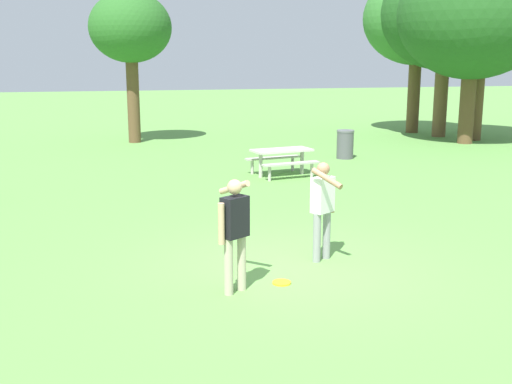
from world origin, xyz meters
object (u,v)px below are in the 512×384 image
at_px(person_thrower, 323,204).
at_px(tree_slender_mid, 446,15).
at_px(person_catcher, 234,227).
at_px(tree_back_left, 483,6).
at_px(frisbee, 282,283).
at_px(tree_tall_left, 130,29).
at_px(trash_can_further_along, 345,144).
at_px(tree_far_right, 474,15).
at_px(tree_broad_center, 418,19).
at_px(picnic_table_near, 282,156).

distance_m(person_thrower, tree_slender_mid, 18.73).
bearing_deg(person_catcher, tree_back_left, 46.21).
height_order(frisbee, tree_tall_left, tree_tall_left).
xyz_separation_m(trash_can_further_along, tree_far_right, (6.17, 2.35, 4.45)).
bearing_deg(tree_back_left, person_catcher, -133.79).
xyz_separation_m(tree_tall_left, tree_back_left, (13.63, -2.95, 0.92)).
height_order(person_catcher, tree_back_left, tree_back_left).
xyz_separation_m(trash_can_further_along, tree_back_left, (7.12, 3.16, 4.86)).
xyz_separation_m(tree_broad_center, tree_far_right, (0.16, -3.93, -0.09)).
bearing_deg(trash_can_further_along, tree_far_right, 20.81).
distance_m(person_catcher, tree_tall_left, 17.41).
bearing_deg(frisbee, tree_far_right, 48.03).
bearing_deg(trash_can_further_along, picnic_table_near, -140.68).
relative_size(frisbee, picnic_table_near, 0.15).
relative_size(trash_can_further_along, tree_far_right, 0.13).
bearing_deg(trash_can_further_along, person_thrower, -115.24).
relative_size(person_catcher, tree_tall_left, 0.28).
xyz_separation_m(tree_far_right, tree_back_left, (0.95, 0.82, 0.41)).
relative_size(trash_can_further_along, tree_slender_mid, 0.13).
height_order(person_thrower, tree_slender_mid, tree_slender_mid).
distance_m(person_thrower, tree_tall_left, 16.52).
relative_size(picnic_table_near, tree_slender_mid, 0.26).
bearing_deg(person_thrower, trash_can_further_along, 64.76).
xyz_separation_m(person_catcher, trash_can_further_along, (6.41, 10.95, -0.48)).
relative_size(tree_broad_center, tree_back_left, 0.90).
distance_m(person_thrower, frisbee, 1.62).
bearing_deg(person_catcher, person_thrower, 30.37).
distance_m(trash_can_further_along, tree_far_right, 7.96).
xyz_separation_m(picnic_table_near, tree_tall_left, (-3.49, 8.59, 3.86)).
bearing_deg(picnic_table_near, trash_can_further_along, 39.32).
bearing_deg(picnic_table_near, person_catcher, -111.79).
relative_size(frisbee, trash_can_further_along, 0.29).
distance_m(tree_tall_left, tree_far_right, 13.24).
distance_m(person_catcher, tree_back_left, 20.04).
distance_m(frisbee, tree_tall_left, 17.51).
bearing_deg(tree_back_left, tree_far_right, -139.24).
bearing_deg(tree_back_left, trash_can_further_along, -156.05).
bearing_deg(tree_tall_left, tree_far_right, -16.53).
bearing_deg(tree_slender_mid, picnic_table_near, -143.00).
distance_m(tree_tall_left, tree_broad_center, 12.54).
bearing_deg(tree_slender_mid, frisbee, -127.98).
bearing_deg(person_thrower, tree_back_left, 47.98).
distance_m(frisbee, tree_far_right, 18.37).
bearing_deg(tree_back_left, frisbee, -132.45).
bearing_deg(person_thrower, person_catcher, -149.63).
bearing_deg(tree_slender_mid, tree_back_left, -62.39).
relative_size(person_thrower, frisbee, 5.88).
relative_size(trash_can_further_along, tree_back_left, 0.12).
distance_m(person_thrower, tree_broad_center, 19.85).
relative_size(picnic_table_near, tree_back_left, 0.24).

